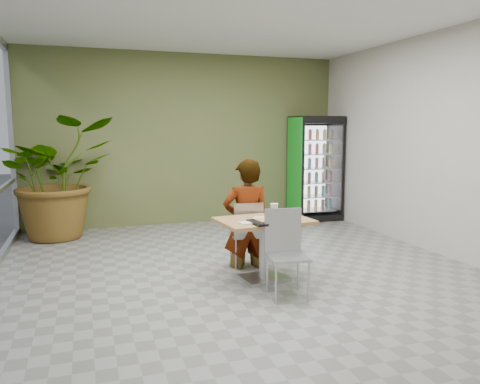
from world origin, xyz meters
name	(u,v)px	position (x,y,z in m)	size (l,w,h in m)	color
ground	(247,277)	(0.00, 0.00, 0.00)	(7.00, 7.00, 0.00)	gray
room_envelope	(247,147)	(0.00, 0.00, 1.60)	(6.00, 7.00, 3.20)	beige
dining_table	(264,237)	(0.15, -0.17, 0.54)	(1.13, 0.84, 0.75)	#A87A48
chair_far	(247,229)	(0.14, 0.39, 0.51)	(0.42, 0.43, 0.87)	#A5A8AA
chair_near	(285,245)	(0.21, -0.68, 0.55)	(0.47, 0.47, 0.94)	#A5A8AA
seated_woman	(247,225)	(0.15, 0.43, 0.56)	(0.64, 0.41, 1.73)	black
pizza_plate	(263,217)	(0.15, -0.15, 0.77)	(0.31, 0.23, 0.03)	silver
soda_cup	(274,211)	(0.31, -0.10, 0.83)	(0.09, 0.09, 0.17)	silver
napkin_stack	(246,223)	(-0.14, -0.36, 0.76)	(0.14, 0.14, 0.02)	silver
cafeteria_tray	(271,222)	(0.15, -0.40, 0.76)	(0.47, 0.34, 0.03)	black
beverage_fridge	(315,168)	(2.51, 3.07, 1.02)	(0.95, 0.74, 2.04)	black
potted_plant	(57,178)	(-2.28, 2.98, 1.00)	(1.81, 1.56, 2.01)	#2C6528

